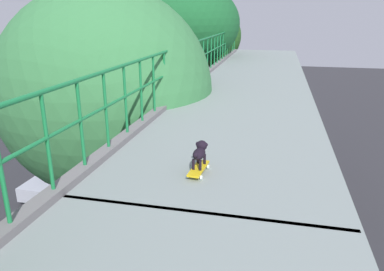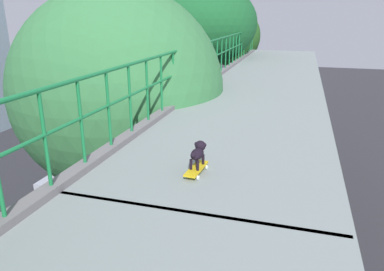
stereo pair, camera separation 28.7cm
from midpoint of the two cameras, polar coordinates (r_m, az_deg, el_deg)
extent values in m
cube|color=gray|center=(3.98, -1.99, -15.43)|extent=(3.30, 36.46, 0.54)
cube|color=black|center=(3.86, -1.90, -11.84)|extent=(3.23, 0.06, 0.00)
cube|color=slate|center=(4.46, -22.54, -8.28)|extent=(0.20, 34.64, 0.09)
cylinder|color=#1A7B3F|center=(4.10, -24.48, 6.13)|extent=(0.06, 34.64, 0.06)
cylinder|color=#1A7B3F|center=(4.22, -23.61, -0.38)|extent=(0.04, 34.64, 0.04)
cylinder|color=#1A7B3F|center=(3.74, -29.77, -4.57)|extent=(0.04, 0.04, 1.09)
cylinder|color=#1A7B3F|center=(4.24, -23.51, -1.08)|extent=(0.04, 0.04, 1.09)
cylinder|color=#1A7B3F|center=(4.79, -18.65, 1.65)|extent=(0.04, 0.04, 1.09)
cylinder|color=#1A7B3F|center=(5.38, -14.81, 3.80)|extent=(0.04, 0.04, 1.09)
cylinder|color=#1A7B3F|center=(5.99, -11.73, 5.50)|extent=(0.04, 0.04, 1.09)
cylinder|color=#1A7B3F|center=(6.62, -9.22, 6.87)|extent=(0.04, 0.04, 1.09)
cylinder|color=#1A7B3F|center=(7.27, -7.13, 7.99)|extent=(0.04, 0.04, 1.09)
cylinder|color=#1A7B3F|center=(7.92, -5.38, 8.92)|extent=(0.04, 0.04, 1.09)
cylinder|color=#1A7B3F|center=(8.59, -3.89, 9.69)|extent=(0.04, 0.04, 1.09)
cylinder|color=#1A7B3F|center=(9.25, -2.61, 10.36)|extent=(0.04, 0.04, 1.09)
cylinder|color=#1A7B3F|center=(9.93, -1.50, 10.92)|extent=(0.04, 0.04, 1.09)
cylinder|color=#1A7B3F|center=(10.61, -0.53, 11.42)|extent=(0.04, 0.04, 1.09)
cylinder|color=#1A7B3F|center=(11.29, 0.33, 11.85)|extent=(0.04, 0.04, 1.09)
cylinder|color=#1A7B3F|center=(11.97, 1.09, 12.23)|extent=(0.04, 0.04, 1.09)
cylinder|color=#1A7B3F|center=(12.66, 1.77, 12.56)|extent=(0.04, 0.04, 1.09)
cylinder|color=#1A7B3F|center=(13.35, 2.39, 12.86)|extent=(0.04, 0.04, 1.09)
cylinder|color=#1A7B3F|center=(14.04, 2.94, 13.13)|extent=(0.04, 0.04, 1.09)
cylinder|color=#1A7B3F|center=(14.73, 3.44, 13.38)|extent=(0.04, 0.04, 1.09)
cylinder|color=#1A7B3F|center=(15.42, 3.90, 13.60)|extent=(0.04, 0.04, 1.09)
cylinder|color=#1A7B3F|center=(16.11, 4.32, 13.80)|extent=(0.04, 0.04, 1.09)
cylinder|color=#1A7B3F|center=(16.81, 4.71, 13.98)|extent=(0.04, 0.04, 1.09)
cylinder|color=#1A7B3F|center=(17.50, 5.07, 14.15)|extent=(0.04, 0.04, 1.09)
cylinder|color=#1A7B3F|center=(18.20, 5.40, 14.30)|extent=(0.04, 0.04, 1.09)
cylinder|color=#1A7B3F|center=(18.90, 5.70, 14.45)|extent=(0.04, 0.04, 1.09)
cylinder|color=#1A7B3F|center=(19.59, 5.98, 14.58)|extent=(0.04, 0.04, 1.09)
cylinder|color=#1A7B3F|center=(20.29, 6.25, 14.70)|extent=(0.04, 0.04, 1.09)
cylinder|color=black|center=(15.09, -28.23, -15.63)|extent=(0.23, 0.61, 0.61)
cube|color=silver|center=(14.86, -14.45, -13.13)|extent=(1.82, 3.95, 0.68)
cube|color=#1E232B|center=(14.37, -15.14, -11.67)|extent=(1.54, 1.66, 0.48)
cylinder|color=black|center=(15.58, -9.41, -12.20)|extent=(0.20, 0.66, 0.66)
cylinder|color=black|center=(16.27, -15.21, -11.23)|extent=(0.20, 0.66, 0.66)
cylinder|color=black|center=(13.75, -13.36, -17.10)|extent=(0.20, 0.66, 0.66)
cylinder|color=black|center=(14.53, -19.79, -15.65)|extent=(0.20, 0.66, 0.66)
cube|color=#ABAEBD|center=(19.19, -20.48, -6.29)|extent=(1.71, 4.07, 0.64)
cube|color=#1E232B|center=(19.23, -20.10, -4.22)|extent=(1.50, 1.82, 0.57)
cylinder|color=black|center=(17.94, -20.32, -8.78)|extent=(0.18, 0.69, 0.69)
cylinder|color=black|center=(18.84, -24.51, -8.00)|extent=(0.18, 0.69, 0.69)
cylinder|color=black|center=(19.81, -16.52, -5.74)|extent=(0.18, 0.69, 0.69)
cylinder|color=black|center=(20.63, -20.48, -5.19)|extent=(0.18, 0.69, 0.69)
cube|color=#1A4C92|center=(29.86, -7.29, 6.18)|extent=(2.55, 11.97, 3.29)
cube|color=black|center=(29.74, -7.33, 7.26)|extent=(2.57, 11.01, 0.70)
cylinder|color=black|center=(33.69, -2.78, 5.20)|extent=(0.28, 0.96, 0.96)
cylinder|color=black|center=(34.43, -6.72, 5.38)|extent=(0.28, 0.96, 0.96)
cylinder|color=black|center=(26.82, -7.11, 1.58)|extent=(0.28, 0.96, 0.96)
cylinder|color=black|center=(27.74, -11.87, 1.89)|extent=(0.28, 0.96, 0.96)
cylinder|color=brown|center=(11.68, -12.45, -12.39)|extent=(0.52, 0.52, 4.62)
ellipsoid|color=#3A7E46|center=(10.28, -13.94, 6.57)|extent=(5.72, 5.72, 5.62)
cylinder|color=#49311E|center=(19.03, -1.97, 2.92)|extent=(0.55, 0.55, 6.23)
ellipsoid|color=#1A5A2B|center=(18.33, -2.13, 17.08)|extent=(5.60, 5.60, 4.04)
cylinder|color=#493430|center=(27.25, 2.67, 7.00)|extent=(0.58, 0.58, 5.59)
ellipsoid|color=#265C20|center=(26.75, 2.80, 15.27)|extent=(4.12, 4.12, 4.09)
cube|color=yellow|center=(4.68, -0.75, -5.19)|extent=(0.19, 0.54, 0.02)
cylinder|color=white|center=(4.83, 0.86, -4.96)|extent=(0.03, 0.06, 0.06)
cylinder|color=white|center=(4.87, -1.10, -4.72)|extent=(0.03, 0.06, 0.06)
cylinder|color=white|center=(4.52, -0.36, -6.63)|extent=(0.03, 0.06, 0.06)
cylinder|color=white|center=(4.57, -2.44, -6.35)|extent=(0.03, 0.06, 0.06)
cylinder|color=black|center=(4.76, 0.26, -3.71)|extent=(0.04, 0.04, 0.14)
cylinder|color=black|center=(4.79, -0.77, -3.60)|extent=(0.04, 0.04, 0.14)
cylinder|color=black|center=(4.57, -0.52, -4.69)|extent=(0.04, 0.04, 0.14)
cylinder|color=black|center=(4.60, -1.59, -4.57)|extent=(0.04, 0.04, 0.14)
ellipsoid|color=black|center=(4.64, -0.65, -2.89)|extent=(0.17, 0.30, 0.13)
sphere|color=black|center=(4.72, -0.21, -1.61)|extent=(0.14, 0.14, 0.14)
ellipsoid|color=black|center=(4.78, 0.01, -1.48)|extent=(0.05, 0.07, 0.04)
sphere|color=black|center=(4.70, 0.40, -1.48)|extent=(0.06, 0.06, 0.06)
sphere|color=black|center=(4.73, -0.82, -1.35)|extent=(0.06, 0.06, 0.06)
sphere|color=black|center=(4.49, -1.24, -3.08)|extent=(0.07, 0.07, 0.07)
camera|label=1|loc=(0.14, -91.65, -0.55)|focal=34.09mm
camera|label=2|loc=(0.14, 88.35, 0.55)|focal=34.09mm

